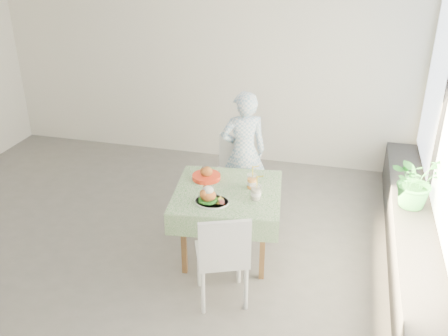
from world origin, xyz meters
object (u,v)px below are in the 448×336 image
(main_dish, at_px, (210,197))
(juice_cup_orange, at_px, (252,182))
(chair_near, at_px, (222,272))
(cafe_table, at_px, (228,215))
(potted_plant, at_px, (416,180))
(chair_far, at_px, (228,190))
(diner, at_px, (243,152))

(main_dish, height_order, juice_cup_orange, juice_cup_orange)
(chair_near, distance_m, juice_cup_orange, 0.98)
(cafe_table, distance_m, potted_plant, 1.95)
(cafe_table, xyz_separation_m, chair_near, (0.13, -0.71, -0.17))
(cafe_table, relative_size, potted_plant, 2.01)
(chair_far, xyz_separation_m, main_dish, (0.11, -1.13, 0.52))
(diner, relative_size, main_dish, 4.50)
(diner, distance_m, potted_plant, 1.90)
(main_dish, relative_size, juice_cup_orange, 1.11)
(diner, height_order, juice_cup_orange, diner)
(main_dish, distance_m, potted_plant, 2.12)
(chair_far, xyz_separation_m, juice_cup_orange, (0.44, -0.75, 0.53))
(cafe_table, relative_size, chair_far, 1.29)
(main_dish, bearing_deg, cafe_table, 69.05)
(chair_near, relative_size, diner, 0.64)
(cafe_table, height_order, diner, diner)
(cafe_table, height_order, chair_near, chair_near)
(main_dish, height_order, potted_plant, potted_plant)
(juice_cup_orange, bearing_deg, chair_far, 120.20)
(diner, relative_size, potted_plant, 2.55)
(chair_far, bearing_deg, diner, 31.78)
(chair_near, distance_m, diner, 1.74)
(chair_near, relative_size, main_dish, 2.86)
(chair_near, xyz_separation_m, potted_plant, (1.69, 1.32, 0.50))
(diner, bearing_deg, cafe_table, 68.50)
(chair_far, distance_m, juice_cup_orange, 1.02)
(chair_near, bearing_deg, main_dish, 118.13)
(chair_near, distance_m, main_dish, 0.71)
(chair_near, height_order, potted_plant, potted_plant)
(juice_cup_orange, bearing_deg, potted_plant, 17.35)
(diner, height_order, potted_plant, diner)
(potted_plant, bearing_deg, cafe_table, -161.41)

